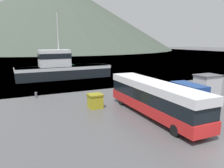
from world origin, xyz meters
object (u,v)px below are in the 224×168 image
(storage_bin, at_px, (95,101))
(dock_kiosk, at_px, (207,84))
(tour_bus, at_px, (154,97))
(small_boat, at_px, (61,67))
(delivery_van, at_px, (185,93))
(fishing_boat, at_px, (62,68))

(storage_bin, distance_m, dock_kiosk, 15.23)
(tour_bus, height_order, small_boat, tour_bus)
(tour_bus, xyz_separation_m, delivery_van, (5.49, 1.74, -0.55))
(delivery_van, relative_size, dock_kiosk, 1.96)
(fishing_boat, bearing_deg, storage_bin, -3.25)
(tour_bus, xyz_separation_m, dock_kiosk, (11.25, 3.86, -0.49))
(storage_bin, distance_m, small_boat, 34.86)
(storage_bin, bearing_deg, fishing_boat, 86.88)
(fishing_boat, bearing_deg, delivery_van, 20.27)
(delivery_van, xyz_separation_m, storage_bin, (-9.44, 2.86, -0.50))
(fishing_boat, distance_m, dock_kiosk, 24.81)
(delivery_van, distance_m, small_boat, 37.86)
(tour_bus, bearing_deg, delivery_van, 18.84)
(fishing_boat, height_order, storage_bin, fishing_boat)
(fishing_boat, distance_m, small_boat, 15.35)
(delivery_van, height_order, fishing_boat, fishing_boat)
(dock_kiosk, bearing_deg, small_boat, 107.42)
(storage_bin, height_order, small_boat, storage_bin)
(fishing_boat, height_order, dock_kiosk, fishing_boat)
(delivery_van, height_order, storage_bin, delivery_van)
(storage_bin, bearing_deg, dock_kiosk, -2.77)
(tour_bus, height_order, dock_kiosk, tour_bus)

